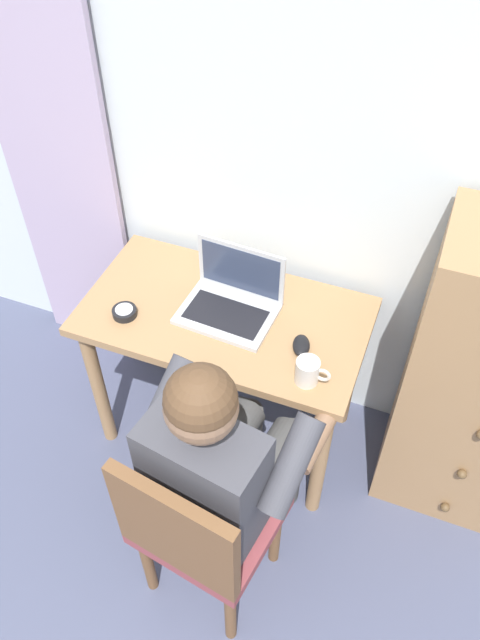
# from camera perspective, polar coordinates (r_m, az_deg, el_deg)

# --- Properties ---
(wall_back) EXTENTS (4.80, 0.05, 2.50)m
(wall_back) POSITION_cam_1_polar(r_m,az_deg,el_deg) (2.19, 8.67, 14.58)
(wall_back) COLOR silver
(wall_back) RESTS_ON ground_plane
(curtain_panel) EXTENTS (0.50, 0.03, 2.15)m
(curtain_panel) POSITION_cam_1_polar(r_m,az_deg,el_deg) (2.64, -16.50, 14.73)
(curtain_panel) COLOR #B29EBC
(curtain_panel) RESTS_ON ground_plane
(desk) EXTENTS (1.05, 0.58, 0.74)m
(desk) POSITION_cam_1_polar(r_m,az_deg,el_deg) (2.40, -1.37, -1.46)
(desk) COLOR #9E754C
(desk) RESTS_ON ground_plane
(chair) EXTENTS (0.48, 0.46, 0.87)m
(chair) POSITION_cam_1_polar(r_m,az_deg,el_deg) (2.11, -3.84, -18.42)
(chair) COLOR brown
(chair) RESTS_ON ground_plane
(person_seated) EXTENTS (0.59, 0.63, 1.19)m
(person_seated) POSITION_cam_1_polar(r_m,az_deg,el_deg) (2.02, -1.30, -12.17)
(person_seated) COLOR #4C4C4C
(person_seated) RESTS_ON ground_plane
(laptop) EXTENTS (0.35, 0.27, 0.24)m
(laptop) POSITION_cam_1_polar(r_m,az_deg,el_deg) (2.28, -0.76, 1.95)
(laptop) COLOR #B7BABF
(laptop) RESTS_ON desk
(computer_mouse) EXTENTS (0.09, 0.11, 0.03)m
(computer_mouse) POSITION_cam_1_polar(r_m,az_deg,el_deg) (2.19, 5.60, -2.32)
(computer_mouse) COLOR black
(computer_mouse) RESTS_ON desk
(desk_clock) EXTENTS (0.09, 0.09, 0.03)m
(desk_clock) POSITION_cam_1_polar(r_m,az_deg,el_deg) (2.33, -10.46, 0.71)
(desk_clock) COLOR black
(desk_clock) RESTS_ON desk
(coffee_mug) EXTENTS (0.12, 0.08, 0.09)m
(coffee_mug) POSITION_cam_1_polar(r_m,az_deg,el_deg) (2.07, 6.22, -4.69)
(coffee_mug) COLOR silver
(coffee_mug) RESTS_ON desk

